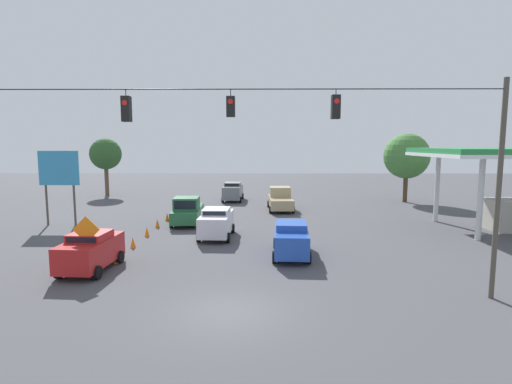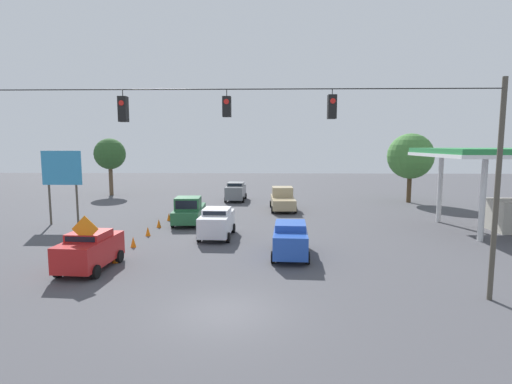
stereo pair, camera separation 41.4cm
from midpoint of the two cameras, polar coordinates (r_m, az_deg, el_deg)
The scene contains 17 objects.
ground_plane at distance 15.34m, azimuth -4.63°, elevation -16.77°, with size 140.00×140.00×0.00m, color #47474C.
overhead_signal_span at distance 15.55m, azimuth -4.45°, elevation 4.11°, with size 21.00×0.38×8.64m.
sedan_blue_crossing_near at distance 22.22m, azimuth 4.51°, elevation -6.59°, with size 2.20×4.67×1.88m.
sedan_grey_withflow_deep at distance 43.43m, azimuth -3.59°, elevation 0.12°, with size 2.21×4.58×2.01m.
pickup_truck_green_withflow_far at distance 31.45m, azimuth -10.12°, elevation -2.70°, with size 2.43×5.46×2.12m.
sedan_white_withflow_mid at distance 26.52m, azimuth -6.11°, elevation -4.32°, with size 2.20×4.37×1.94m.
pickup_truck_tan_oncoming_deep at distance 37.42m, azimuth 3.17°, elevation -1.08°, with size 2.39×5.34×2.12m.
sedan_red_parked_shoulder at distance 21.28m, azimuth -23.07°, elevation -7.70°, with size 2.23×4.04×1.90m.
traffic_cone_nearest at distance 22.19m, azimuth -19.90°, elevation -8.76°, with size 0.34×0.34×0.64m, color orange.
traffic_cone_second at distance 25.07m, azimuth -17.63°, elevation -6.89°, with size 0.34×0.34×0.64m, color orange.
traffic_cone_third at distance 27.83m, azimuth -15.73°, elevation -5.47°, with size 0.34×0.34×0.64m, color orange.
traffic_cone_fourth at distance 30.41m, azimuth -14.29°, elevation -4.39°, with size 0.34×0.34×0.64m, color orange.
traffic_cone_fifth at distance 32.93m, azimuth -12.94°, elevation -3.49°, with size 0.34×0.34×0.64m, color orange.
roadside_billboard at distance 33.48m, azimuth -26.65°, elevation 2.38°, with size 3.01×0.16×5.64m.
work_zone_sign at distance 20.26m, azimuth -23.61°, elevation -5.55°, with size 1.27×0.06×2.84m.
tree_horizon_left at distance 44.89m, azimuth 20.48°, elevation 4.81°, with size 4.74×4.74×7.25m.
tree_horizon_right at distance 50.88m, azimuth -20.91°, elevation 5.05°, with size 3.69×3.69×6.82m.
Camera 1 is at (-1.11, 14.00, 6.14)m, focal length 28.00 mm.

